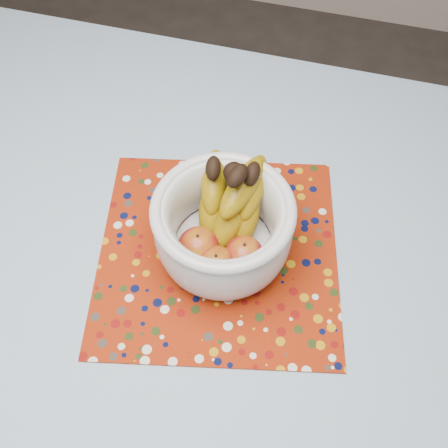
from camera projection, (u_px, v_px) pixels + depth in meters
name	position (u px, v px, depth m)	size (l,w,h in m)	color
table	(157.00, 305.00, 0.99)	(1.20, 1.20, 0.75)	brown
tablecloth	(153.00, 286.00, 0.93)	(1.32, 1.32, 0.01)	#638AA6
placemat	(218.00, 252.00, 0.96)	(0.43, 0.43, 0.00)	maroon
fruit_bowl	(226.00, 220.00, 0.89)	(0.24, 0.25, 0.20)	silver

